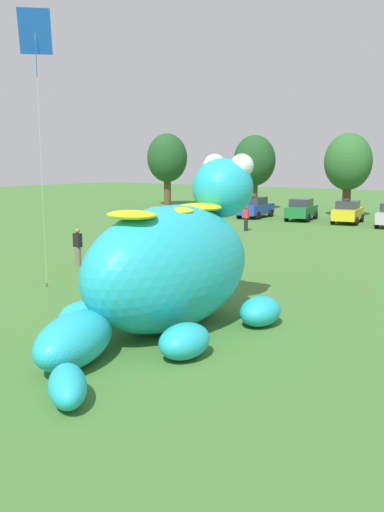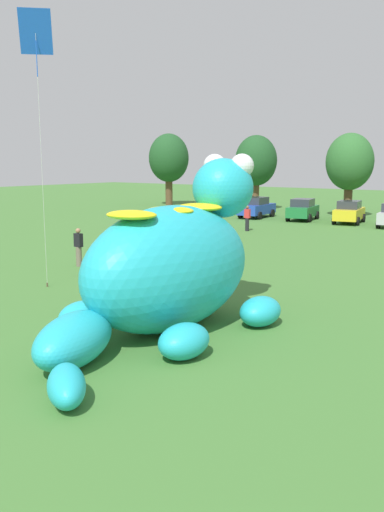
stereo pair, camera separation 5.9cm
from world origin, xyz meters
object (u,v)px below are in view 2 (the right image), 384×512
Objects in this scene: spectator_near_inflatable at (79,247)px; spectator_mid_field at (247,218)px; car_green at (303,210)px; giant_inflatable_creature at (171,266)px; tethered_flying_kite at (36,37)px; car_blue at (257,207)px; spectator_by_cars at (171,257)px; car_yellow at (349,212)px.

spectator_mid_field is at bearing 91.77° from spectator_near_inflatable.
car_green is at bearing 91.10° from spectator_near_inflatable.
tethered_flying_kite reaches higher than giant_inflatable_creature.
spectator_near_inflatable is at bearing -79.27° from car_blue.
giant_inflatable_creature is 6.85m from spectator_by_cars.
spectator_near_inflatable is at bearing 152.45° from giant_inflatable_creature.
spectator_by_cars is at bearing -77.29° from car_green.
tethered_flying_kite reaches higher than spectator_mid_field.
car_green is 2.54× the size of spectator_mid_field.
spectator_mid_field is 15.65m from spectator_by_cars.
giant_inflatable_creature reaches higher than car_yellow.
giant_inflatable_creature reaches higher than car_blue.
giant_inflatable_creature is 2.16× the size of car_green.
car_green is (-9.50, 28.60, -0.91)m from giant_inflatable_creature.
tethered_flying_kite reaches higher than spectator_by_cars.
car_yellow is at bearing 3.55° from car_blue.
giant_inflatable_creature reaches higher than spectator_by_cars.
giant_inflatable_creature is 10.23m from spectator_near_inflatable.
car_blue and car_yellow have the same top height.
car_green reaches higher than spectator_mid_field.
spectator_mid_field is at bearing 115.39° from giant_inflatable_creature.
car_blue is at bearing 116.01° from spectator_mid_field.
car_yellow reaches higher than spectator_by_cars.
spectator_near_inflatable and spectator_mid_field have the same top height.
car_yellow is at bearing 87.48° from tethered_flying_kite.
tethered_flying_kite is (-1.21, -27.42, 8.01)m from car_yellow.
car_green is at bearing 102.71° from spectator_by_cars.
spectator_by_cars is (9.25, -22.89, -0.01)m from car_blue.
spectator_near_inflatable is at bearing -97.88° from car_yellow.
giant_inflatable_creature is 22.20m from spectator_mid_field.
spectator_near_inflatable is 15.33m from spectator_mid_field.
car_yellow is at bearing 66.29° from spectator_mid_field.
tethered_flying_kite is (-6.92, 1.25, 7.10)m from giant_inflatable_creature.
giant_inflatable_creature is 29.25m from car_yellow.
spectator_mid_field is (-0.47, 15.32, 0.00)m from spectator_near_inflatable.
spectator_by_cars is at bearing 6.99° from spectator_near_inflatable.
giant_inflatable_creature is at bearing -71.63° from car_green.
tethered_flying_kite reaches higher than spectator_near_inflatable.
spectator_mid_field is (-9.51, 20.04, -0.92)m from giant_inflatable_creature.
giant_inflatable_creature is 5.48× the size of spectator_mid_field.
car_blue is (-13.49, 28.19, -0.91)m from giant_inflatable_creature.
giant_inflatable_creature reaches higher than spectator_mid_field.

